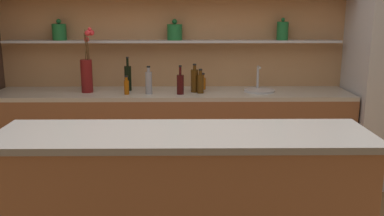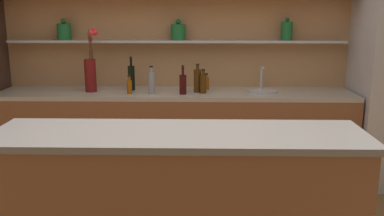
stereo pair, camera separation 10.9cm
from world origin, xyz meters
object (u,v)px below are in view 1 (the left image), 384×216
at_px(bottle_spirit_3, 200,83).
at_px(bottle_wine_6, 180,84).
at_px(bottle_spirit_0, 149,82).
at_px(bottle_wine_5, 128,78).
at_px(bottle_sauce_2, 127,86).
at_px(bottle_sauce_1, 203,83).
at_px(flower_vase, 87,71).
at_px(bottle_spirit_4, 195,80).
at_px(sink_fixture, 259,89).

height_order(bottle_spirit_3, bottle_wine_6, bottle_wine_6).
relative_size(bottle_spirit_0, bottle_wine_5, 0.80).
bearing_deg(bottle_wine_5, bottle_sauce_2, -86.49).
distance_m(bottle_spirit_0, bottle_spirit_3, 0.51).
bearing_deg(bottle_sauce_1, bottle_sauce_2, -160.49).
bearing_deg(bottle_spirit_3, bottle_wine_5, 168.24).
distance_m(bottle_spirit_3, bottle_wine_6, 0.21).
relative_size(bottle_spirit_0, bottle_sauce_2, 1.49).
relative_size(flower_vase, bottle_spirit_0, 2.33).
height_order(flower_vase, bottle_spirit_4, flower_vase).
xyz_separation_m(sink_fixture, bottle_sauce_2, (-1.32, -0.14, 0.06)).
bearing_deg(sink_fixture, bottle_spirit_3, -171.87).
relative_size(sink_fixture, bottle_wine_6, 1.08).
height_order(sink_fixture, bottle_spirit_3, sink_fixture).
relative_size(sink_fixture, bottle_wine_5, 0.89).
distance_m(flower_vase, bottle_wine_6, 0.94).
bearing_deg(bottle_wine_6, bottle_spirit_3, 16.29).
xyz_separation_m(bottle_wine_5, bottle_wine_6, (0.54, -0.21, -0.03)).
relative_size(bottle_sauce_2, bottle_wine_6, 0.65).
bearing_deg(bottle_sauce_1, sink_fixture, -12.28).
relative_size(sink_fixture, bottle_spirit_4, 1.08).
distance_m(bottle_sauce_2, bottle_spirit_4, 0.68).
xyz_separation_m(bottle_spirit_0, bottle_sauce_2, (-0.21, -0.02, -0.04)).
height_order(flower_vase, bottle_spirit_0, flower_vase).
height_order(bottle_sauce_2, bottle_spirit_4, bottle_spirit_4).
bearing_deg(bottle_spirit_3, bottle_wine_6, -163.71).
bearing_deg(bottle_spirit_0, bottle_sauce_2, -173.80).
xyz_separation_m(flower_vase, bottle_wine_6, (0.93, -0.12, -0.11)).
relative_size(flower_vase, sink_fixture, 2.10).
xyz_separation_m(bottle_spirit_3, bottle_wine_6, (-0.20, -0.06, 0.00)).
height_order(flower_vase, bottle_spirit_3, flower_vase).
xyz_separation_m(flower_vase, bottle_sauce_1, (1.16, 0.14, -0.14)).
xyz_separation_m(flower_vase, bottle_spirit_3, (1.13, -0.06, -0.11)).
relative_size(bottle_spirit_0, bottle_wine_6, 0.97).
relative_size(bottle_sauce_1, bottle_sauce_2, 0.92).
distance_m(bottle_sauce_1, bottle_wine_5, 0.77).
distance_m(bottle_wine_5, bottle_wine_6, 0.58).
bearing_deg(bottle_spirit_0, bottle_wine_6, -4.07).
bearing_deg(bottle_spirit_3, bottle_spirit_4, 133.95).
bearing_deg(bottle_sauce_1, bottle_wine_5, -175.89).
bearing_deg(bottle_spirit_3, sink_fixture, 8.13).
bearing_deg(bottle_wine_6, bottle_sauce_1, 49.08).
relative_size(bottle_wine_5, bottle_wine_6, 1.21).
bearing_deg(bottle_wine_5, flower_vase, -167.20).
relative_size(bottle_sauce_1, bottle_wine_6, 0.60).
distance_m(bottle_sauce_1, bottle_spirit_3, 0.21).
height_order(bottle_sauce_1, bottle_spirit_3, bottle_spirit_3).
distance_m(bottle_sauce_1, bottle_wine_6, 0.35).
distance_m(sink_fixture, bottle_wine_6, 0.81).
distance_m(bottle_sauce_2, bottle_spirit_3, 0.72).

